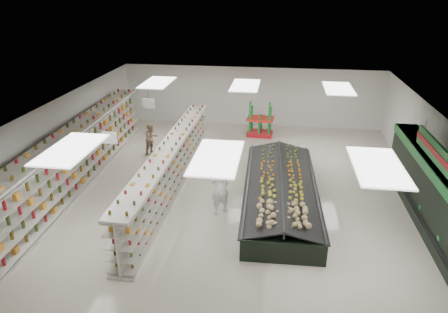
# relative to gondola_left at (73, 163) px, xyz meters

# --- Properties ---
(floor) EXTENTS (16.00, 16.00, 0.00)m
(floor) POSITION_rel_gondola_left_xyz_m (6.10, 0.48, -1.04)
(floor) COLOR beige
(floor) RESTS_ON ground
(ceiling) EXTENTS (14.00, 16.00, 0.02)m
(ceiling) POSITION_rel_gondola_left_xyz_m (6.10, 0.48, 2.16)
(ceiling) COLOR white
(ceiling) RESTS_ON wall_back
(wall_back) EXTENTS (14.00, 0.02, 3.20)m
(wall_back) POSITION_rel_gondola_left_xyz_m (6.10, 8.48, 0.56)
(wall_back) COLOR white
(wall_back) RESTS_ON floor
(wall_left) EXTENTS (0.02, 16.00, 3.20)m
(wall_left) POSITION_rel_gondola_left_xyz_m (-0.90, 0.48, 0.56)
(wall_left) COLOR white
(wall_left) RESTS_ON floor
(wall_right) EXTENTS (0.02, 16.00, 3.20)m
(wall_right) POSITION_rel_gondola_left_xyz_m (13.10, 0.48, 0.56)
(wall_right) COLOR white
(wall_right) RESTS_ON floor
(produce_wall_case) EXTENTS (0.93, 8.00, 2.20)m
(produce_wall_case) POSITION_rel_gondola_left_xyz_m (12.63, -1.02, 0.21)
(produce_wall_case) COLOR black
(produce_wall_case) RESTS_ON floor
(aisle_sign_near) EXTENTS (0.52, 0.06, 0.75)m
(aisle_sign_near) POSITION_rel_gondola_left_xyz_m (2.30, -1.52, 1.72)
(aisle_sign_near) COLOR white
(aisle_sign_near) RESTS_ON ceiling
(aisle_sign_far) EXTENTS (0.52, 0.06, 0.75)m
(aisle_sign_far) POSITION_rel_gondola_left_xyz_m (2.30, 2.48, 1.72)
(aisle_sign_far) COLOR white
(aisle_sign_far) RESTS_ON ceiling
(hortifruti_banner) EXTENTS (0.12, 3.20, 0.95)m
(hortifruti_banner) POSITION_rel_gondola_left_xyz_m (12.35, -1.02, 1.61)
(hortifruti_banner) COLOR #1D6F30
(hortifruti_banner) RESTS_ON ceiling
(gondola_left) EXTENTS (1.39, 13.04, 2.26)m
(gondola_left) POSITION_rel_gondola_left_xyz_m (0.00, 0.00, 0.00)
(gondola_left) COLOR silver
(gondola_left) RESTS_ON floor
(gondola_center) EXTENTS (0.86, 10.55, 1.83)m
(gondola_center) POSITION_rel_gondola_left_xyz_m (3.72, 0.41, -0.20)
(gondola_center) COLOR silver
(gondola_center) RESTS_ON floor
(produce_island) EXTENTS (2.79, 7.15, 1.06)m
(produce_island) POSITION_rel_gondola_left_xyz_m (7.84, -0.04, -0.56)
(produce_island) COLOR black
(produce_island) RESTS_ON floor
(soda_endcap) EXTENTS (1.40, 1.00, 1.72)m
(soda_endcap) POSITION_rel_gondola_left_xyz_m (6.72, 6.77, -0.20)
(soda_endcap) COLOR #B2141E
(soda_endcap) RESTS_ON floor
(shopper_main) EXTENTS (0.85, 0.82, 1.97)m
(shopper_main) POSITION_rel_gondola_left_xyz_m (5.80, -1.06, -0.05)
(shopper_main) COLOR white
(shopper_main) RESTS_ON floor
(shopper_background) EXTENTS (0.74, 0.84, 1.48)m
(shopper_background) POSITION_rel_gondola_left_xyz_m (1.90, 3.67, -0.30)
(shopper_background) COLOR #9D8861
(shopper_background) RESTS_ON floor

